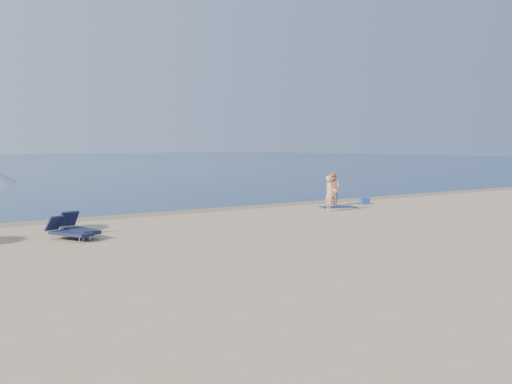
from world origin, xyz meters
The scene contains 8 objects.
wet_sand_strip centered at (0.00, 19.40, 0.00)m, with size 240.00×1.60×0.00m, color #847254.
person_left centered at (3.71, 15.81, 0.78)m, with size 0.57×0.37×1.56m, color #DEA37D.
person_right centered at (5.52, 17.50, 0.79)m, with size 0.76×0.59×1.57m, color tan.
beach_towel centered at (5.24, 16.87, 0.01)m, with size 1.60×0.89×0.03m, color #0F1E4B.
white_bag centered at (5.46, 17.57, 0.14)m, with size 0.32×0.27×0.27m, color silver.
blue_cooler centered at (7.28, 17.17, 0.16)m, with size 0.44×0.32×0.32m, color #1E4BA4.
lounger_left centered at (-8.44, 14.38, 0.26)m, with size 1.10×1.70×0.72m.
lounger_right centered at (-7.97, 14.77, 0.29)m, with size 0.77×1.83×0.79m.
Camera 1 is at (-15.35, -4.57, 2.93)m, focal length 45.00 mm.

